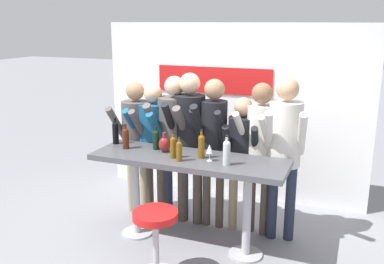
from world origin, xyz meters
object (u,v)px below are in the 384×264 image
(tasting_table, at_px, (189,171))
(wine_bottle_1, at_px, (179,150))
(wine_bottle_5, at_px, (173,146))
(person_right, at_px, (242,150))
(wine_bottle_3, at_px, (126,137))
(wine_glass_0, at_px, (209,149))
(person_center_left, at_px, (174,133))
(wine_bottle_0, at_px, (115,132))
(wine_bottle_4, at_px, (201,145))
(person_far_left, at_px, (136,134))
(wine_bottle_2, at_px, (156,139))
(person_center_right, at_px, (214,136))
(bar_stool, at_px, (156,234))
(person_center, at_px, (190,132))
(person_rightmost, at_px, (285,142))
(wine_bottle_6, at_px, (227,151))
(decorative_vase, at_px, (165,144))
(person_left, at_px, (154,137))
(person_far_right, at_px, (260,141))

(tasting_table, distance_m, wine_bottle_1, 0.32)
(wine_bottle_5, bearing_deg, person_right, 47.59)
(wine_bottle_3, bearing_deg, wine_glass_0, -4.00)
(person_center_left, relative_size, wine_bottle_0, 5.61)
(wine_bottle_0, xyz_separation_m, wine_bottle_3, (0.21, -0.13, -0.01))
(wine_bottle_4, bearing_deg, person_center_left, 136.30)
(tasting_table, relative_size, person_center_left, 1.17)
(person_far_left, xyz_separation_m, person_center_left, (0.52, 0.02, 0.05))
(wine_glass_0, bearing_deg, wine_bottle_0, 170.86)
(wine_bottle_0, bearing_deg, wine_bottle_4, -7.03)
(wine_bottle_0, xyz_separation_m, wine_bottle_2, (0.54, -0.03, -0.02))
(wine_bottle_2, bearing_deg, wine_bottle_3, -163.33)
(person_center_right, xyz_separation_m, person_right, (0.33, 0.03, -0.14))
(person_right, height_order, wine_bottle_1, person_right)
(bar_stool, distance_m, person_center, 1.41)
(person_rightmost, height_order, wine_bottle_6, person_rightmost)
(person_center, bearing_deg, wine_bottle_4, -57.19)
(wine_bottle_1, distance_m, wine_bottle_5, 0.12)
(wine_bottle_5, xyz_separation_m, wine_glass_0, (0.39, 0.05, -0.00))
(tasting_table, bearing_deg, decorative_vase, 166.85)
(person_rightmost, xyz_separation_m, wine_bottle_3, (-1.70, -0.47, -0.00))
(person_left, height_order, person_rightmost, person_rightmost)
(person_center_right, height_order, wine_glass_0, person_center_right)
(bar_stool, relative_size, wine_glass_0, 3.92)
(person_left, distance_m, person_far_right, 1.32)
(decorative_vase, bearing_deg, person_center, 74.47)
(person_far_right, xyz_separation_m, decorative_vase, (-0.96, -0.46, -0.01))
(person_right, relative_size, wine_bottle_4, 5.18)
(person_right, distance_m, wine_bottle_0, 1.49)
(person_left, xyz_separation_m, wine_bottle_1, (0.63, -0.67, 0.09))
(person_far_left, relative_size, wine_bottle_2, 6.51)
(person_rightmost, distance_m, wine_bottle_2, 1.41)
(tasting_table, bearing_deg, bar_stool, -93.80)
(person_center, bearing_deg, person_center_left, 172.21)
(person_right, bearing_deg, wine_bottle_1, -132.62)
(person_center_left, bearing_deg, person_far_right, 3.22)
(person_center_right, distance_m, person_far_right, 0.54)
(person_right, distance_m, person_rightmost, 0.51)
(person_left, height_order, person_far_right, person_far_right)
(wine_bottle_1, height_order, wine_bottle_3, wine_bottle_3)
(wine_bottle_1, height_order, wine_bottle_6, wine_bottle_6)
(wine_bottle_1, bearing_deg, person_center, 103.15)
(wine_bottle_5, xyz_separation_m, wine_bottle_6, (0.59, -0.01, 0.01))
(person_center, relative_size, wine_bottle_2, 7.06)
(person_left, distance_m, person_right, 1.11)
(wine_bottle_2, height_order, decorative_vase, wine_bottle_2)
(wine_bottle_3, relative_size, wine_bottle_6, 0.92)
(wine_bottle_3, distance_m, wine_bottle_6, 1.23)
(person_center, distance_m, person_far_right, 0.84)
(wine_bottle_1, distance_m, wine_bottle_6, 0.49)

